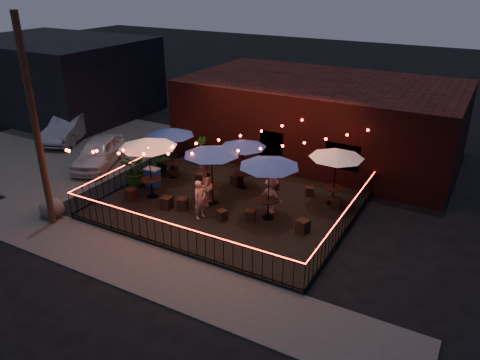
% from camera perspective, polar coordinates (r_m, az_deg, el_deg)
% --- Properties ---
extents(ground, '(110.00, 110.00, 0.00)m').
position_cam_1_polar(ground, '(18.37, -4.50, -5.84)').
color(ground, black).
rests_on(ground, ground).
extents(patio, '(10.00, 8.00, 0.15)m').
position_cam_1_polar(patio, '(19.81, -1.32, -3.14)').
color(patio, black).
rests_on(patio, ground).
extents(sidewalk, '(18.00, 2.50, 0.05)m').
position_cam_1_polar(sidewalk, '(16.19, -10.94, -10.70)').
color(sidewalk, '#413E3C').
rests_on(sidewalk, ground).
extents(parking_lot, '(11.00, 12.00, 0.02)m').
position_cam_1_polar(parking_lot, '(28.60, -20.41, 3.94)').
color(parking_lot, '#413E3C').
rests_on(parking_lot, ground).
extents(brick_building, '(14.00, 8.00, 4.00)m').
position_cam_1_polar(brick_building, '(25.50, 9.83, 7.49)').
color(brick_building, black).
rests_on(brick_building, ground).
extents(background_building, '(12.00, 9.00, 5.00)m').
position_cam_1_polar(background_building, '(35.54, -21.49, 11.72)').
color(background_building, black).
rests_on(background_building, ground).
extents(utility_pole, '(0.26, 0.26, 8.00)m').
position_cam_1_polar(utility_pole, '(18.57, -23.67, 5.97)').
color(utility_pole, '#3A2318').
rests_on(utility_pole, ground).
extents(fence_front, '(10.00, 0.04, 1.04)m').
position_cam_1_polar(fence_front, '(16.65, -8.38, -6.82)').
color(fence_front, black).
rests_on(fence_front, patio).
extents(fence_left, '(0.04, 8.00, 1.04)m').
position_cam_1_polar(fence_left, '(22.30, -12.49, 1.16)').
color(fence_left, black).
rests_on(fence_left, patio).
extents(fence_right, '(0.04, 8.00, 1.04)m').
position_cam_1_polar(fence_right, '(17.81, 12.72, -4.98)').
color(fence_right, black).
rests_on(fence_right, patio).
extents(festoon_lights, '(10.02, 8.72, 1.32)m').
position_cam_1_polar(festoon_lights, '(19.09, -4.47, 3.72)').
color(festoon_lights, '#FF1D0E').
rests_on(festoon_lights, ground).
extents(cafe_table_0, '(2.48, 2.48, 2.69)m').
position_cam_1_polar(cafe_table_0, '(19.83, -11.16, 4.40)').
color(cafe_table_0, black).
rests_on(cafe_table_0, patio).
extents(cafe_table_1, '(2.83, 2.83, 2.43)m').
position_cam_1_polar(cafe_table_1, '(21.82, -8.47, 5.75)').
color(cafe_table_1, black).
rests_on(cafe_table_1, patio).
extents(cafe_table_2, '(2.69, 2.69, 2.56)m').
position_cam_1_polar(cafe_table_2, '(18.98, -3.51, 3.53)').
color(cafe_table_2, black).
rests_on(cafe_table_2, patio).
extents(cafe_table_3, '(2.41, 2.41, 2.29)m').
position_cam_1_polar(cafe_table_3, '(20.47, 0.36, 4.40)').
color(cafe_table_3, black).
rests_on(cafe_table_3, patio).
extents(cafe_table_4, '(2.52, 2.52, 2.60)m').
position_cam_1_polar(cafe_table_4, '(17.74, 3.59, 2.14)').
color(cafe_table_4, black).
rests_on(cafe_table_4, patio).
extents(cafe_table_5, '(2.97, 2.97, 2.47)m').
position_cam_1_polar(cafe_table_5, '(19.26, 11.70, 3.10)').
color(cafe_table_5, black).
rests_on(cafe_table_5, patio).
extents(bistro_chair_0, '(0.47, 0.47, 0.49)m').
position_cam_1_polar(bistro_chair_0, '(20.62, -13.07, -1.67)').
color(bistro_chair_0, black).
rests_on(bistro_chair_0, patio).
extents(bistro_chair_1, '(0.45, 0.45, 0.51)m').
position_cam_1_polar(bistro_chair_1, '(19.57, -8.92, -2.74)').
color(bistro_chair_1, black).
rests_on(bistro_chair_1, patio).
extents(bistro_chair_2, '(0.43, 0.43, 0.42)m').
position_cam_1_polar(bistro_chair_2, '(22.64, -8.04, 1.04)').
color(bistro_chair_2, black).
rests_on(bistro_chair_2, patio).
extents(bistro_chair_3, '(0.47, 0.47, 0.47)m').
position_cam_1_polar(bistro_chair_3, '(21.72, -4.85, 0.23)').
color(bistro_chair_3, black).
rests_on(bistro_chair_3, patio).
extents(bistro_chair_4, '(0.55, 0.55, 0.49)m').
position_cam_1_polar(bistro_chair_4, '(19.42, -7.04, -2.87)').
color(bistro_chair_4, black).
rests_on(bistro_chair_4, patio).
extents(bistro_chair_5, '(0.45, 0.45, 0.41)m').
position_cam_1_polar(bistro_chair_5, '(18.49, -2.22, -4.30)').
color(bistro_chair_5, black).
rests_on(bistro_chair_5, patio).
extents(bistro_chair_6, '(0.51, 0.51, 0.50)m').
position_cam_1_polar(bistro_chair_6, '(21.41, -0.44, 0.01)').
color(bistro_chair_6, black).
rests_on(bistro_chair_6, patio).
extents(bistro_chair_7, '(0.43, 0.43, 0.43)m').
position_cam_1_polar(bistro_chair_7, '(21.02, 4.14, -0.65)').
color(bistro_chair_7, black).
rests_on(bistro_chair_7, patio).
extents(bistro_chair_8, '(0.47, 0.47, 0.43)m').
position_cam_1_polar(bistro_chair_8, '(18.46, 1.26, -4.29)').
color(bistro_chair_8, black).
rests_on(bistro_chair_8, patio).
extents(bistro_chair_9, '(0.51, 0.51, 0.50)m').
position_cam_1_polar(bistro_chair_9, '(17.80, 7.66, -5.57)').
color(bistro_chair_9, black).
rests_on(bistro_chair_9, patio).
extents(bistro_chair_10, '(0.45, 0.45, 0.40)m').
position_cam_1_polar(bistro_chair_10, '(20.67, 8.48, -1.35)').
color(bistro_chair_10, black).
rests_on(bistro_chair_10, patio).
extents(bistro_chair_11, '(0.49, 0.49, 0.46)m').
position_cam_1_polar(bistro_chair_11, '(19.76, 11.47, -2.75)').
color(bistro_chair_11, black).
rests_on(bistro_chair_11, patio).
extents(patron_a, '(0.50, 0.65, 1.59)m').
position_cam_1_polar(patron_a, '(18.43, -4.91, -2.40)').
color(patron_a, tan).
rests_on(patron_a, patio).
extents(patron_b, '(0.77, 0.96, 1.87)m').
position_cam_1_polar(patron_b, '(19.31, -4.44, -0.63)').
color(patron_b, '#D1AF91').
rests_on(patron_b, patio).
extents(patron_c, '(1.09, 0.76, 1.54)m').
position_cam_1_polar(patron_c, '(18.82, 3.87, -1.88)').
color(patron_c, tan).
rests_on(patron_c, patio).
extents(potted_shrub_a, '(1.43, 1.27, 1.50)m').
position_cam_1_polar(potted_shrub_a, '(21.65, -12.51, 1.13)').
color(potted_shrub_a, '#103C10').
rests_on(potted_shrub_a, patio).
extents(potted_shrub_b, '(0.91, 0.80, 1.42)m').
position_cam_1_polar(potted_shrub_b, '(23.02, -9.38, 2.69)').
color(potted_shrub_b, '#154010').
rests_on(potted_shrub_b, patio).
extents(potted_shrub_c, '(0.99, 0.99, 1.38)m').
position_cam_1_polar(potted_shrub_c, '(23.84, -4.86, 3.64)').
color(potted_shrub_c, '#123B0E').
rests_on(potted_shrub_c, patio).
extents(cooler, '(0.66, 0.48, 0.87)m').
position_cam_1_polar(cooler, '(21.62, -10.61, 0.36)').
color(cooler, '#123EB8').
rests_on(cooler, patio).
extents(boulder, '(1.02, 0.88, 0.77)m').
position_cam_1_polar(boulder, '(20.41, -21.98, -3.20)').
color(boulder, '#494944').
rests_on(boulder, ground).
extents(car_white, '(3.17, 4.50, 1.42)m').
position_cam_1_polar(car_white, '(24.85, -16.84, 3.21)').
color(car_white, silver).
rests_on(car_white, ground).
extents(car_silver, '(3.28, 4.94, 1.54)m').
position_cam_1_polar(car_silver, '(29.42, -20.05, 6.10)').
color(car_silver, gray).
rests_on(car_silver, ground).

